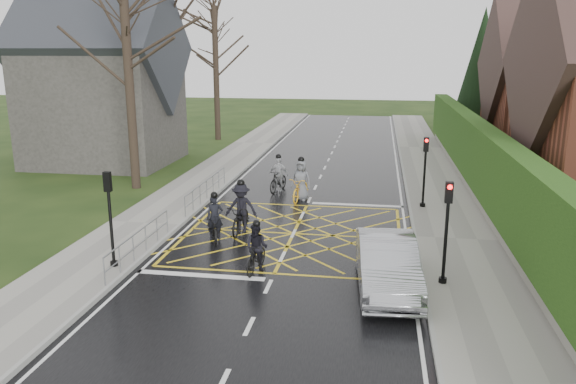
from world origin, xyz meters
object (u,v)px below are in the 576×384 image
(car, at_px, (387,264))
(cyclist_lead, at_px, (301,185))
(cyclist_front, at_px, (278,178))
(cyclist_mid, at_px, (241,213))
(cyclist_back, at_px, (257,252))
(cyclist_rear, at_px, (214,225))

(car, bearing_deg, cyclist_lead, 107.30)
(cyclist_front, height_order, car, cyclist_front)
(cyclist_mid, relative_size, car, 0.45)
(cyclist_back, xyz_separation_m, cyclist_lead, (0.20, 8.77, 0.08))
(cyclist_front, xyz_separation_m, car, (5.19, -11.02, 0.09))
(cyclist_lead, bearing_deg, cyclist_back, -82.22)
(cyclist_back, height_order, cyclist_front, cyclist_front)
(cyclist_back, relative_size, cyclist_front, 0.88)
(cyclist_front, relative_size, car, 0.41)
(cyclist_rear, relative_size, cyclist_lead, 0.89)
(cyclist_rear, xyz_separation_m, cyclist_lead, (2.36, 6.07, 0.12))
(cyclist_mid, bearing_deg, cyclist_rear, -124.59)
(car, bearing_deg, cyclist_rear, 146.33)
(cyclist_back, relative_size, cyclist_mid, 0.80)
(cyclist_front, distance_m, car, 12.18)
(cyclist_rear, distance_m, cyclist_front, 7.66)
(cyclist_rear, bearing_deg, car, -49.76)
(cyclist_rear, bearing_deg, cyclist_lead, 47.86)
(cyclist_mid, height_order, car, cyclist_mid)
(cyclist_rear, relative_size, cyclist_mid, 0.92)
(cyclist_front, xyz_separation_m, cyclist_lead, (1.33, -1.51, 0.03))
(cyclist_lead, distance_m, car, 10.26)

